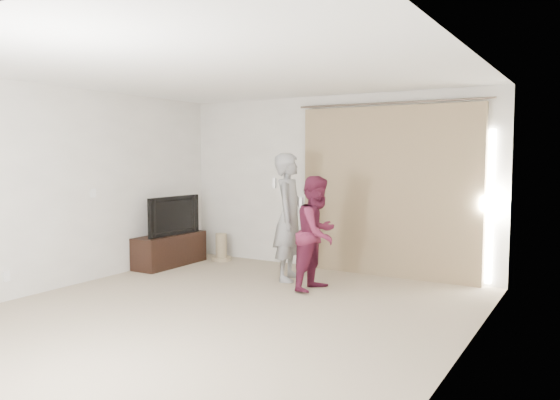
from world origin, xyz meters
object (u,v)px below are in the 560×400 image
(tv_console, at_px, (170,250))
(tv, at_px, (169,215))
(person_woman, at_px, (317,233))
(person_man, at_px, (289,217))

(tv_console, bearing_deg, tv, 90.00)
(person_woman, bearing_deg, tv_console, 175.65)
(person_man, bearing_deg, tv_console, -177.15)
(person_man, distance_m, person_woman, 0.67)
(tv_console, height_order, person_woman, person_woman)
(tv_console, distance_m, tv, 0.54)
(tv_console, relative_size, tv, 1.21)
(person_man, bearing_deg, person_woman, -27.77)
(person_woman, bearing_deg, person_man, 152.23)
(tv, xyz_separation_m, person_woman, (2.67, -0.20, -0.06))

